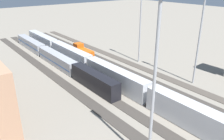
{
  "coord_description": "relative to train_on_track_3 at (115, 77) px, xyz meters",
  "views": [
    {
      "loc": [
        -45.15,
        36.37,
        26.36
      ],
      "look_at": [
        1.53,
        -0.19,
        2.5
      ],
      "focal_mm": 36.25,
      "sensor_mm": 36.0,
      "label": 1
    }
  ],
  "objects": [
    {
      "name": "train_on_track_2",
      "position": [
        24.54,
        -5.0,
        -0.46
      ],
      "size": [
        10.0,
        3.0,
        5.0
      ],
      "color": "#D85914",
      "rests_on": "ground_plane"
    },
    {
      "name": "track_bed_1",
      "position": [
        3.24,
        -10.0,
        -2.56
      ],
      "size": [
        140.0,
        2.8,
        0.12
      ],
      "primitive_type": "cube",
      "color": "#3D3833",
      "rests_on": "ground_plane"
    },
    {
      "name": "track_bed_5",
      "position": [
        3.24,
        10.0,
        -2.56
      ],
      "size": [
        140.0,
        2.8,
        0.12
      ],
      "primitive_type": "cube",
      "color": "#3D3833",
      "rests_on": "ground_plane"
    },
    {
      "name": "light_mast_0",
      "position": [
        -11.47,
        -18.03,
        17.09
      ],
      "size": [
        2.8,
        0.7,
        31.61
      ],
      "color": "#9EA0A5",
      "rests_on": "ground_plane"
    },
    {
      "name": "track_bed_4",
      "position": [
        3.24,
        5.0,
        -2.56
      ],
      "size": [
        140.0,
        2.8,
        0.12
      ],
      "primitive_type": "cube",
      "color": "#3D3833",
      "rests_on": "ground_plane"
    },
    {
      "name": "train_on_track_3",
      "position": [
        0.0,
        0.0,
        0.0
      ],
      "size": [
        119.8,
        3.0,
        5.0
      ],
      "color": "silver",
      "rests_on": "ground_plane"
    },
    {
      "name": "light_mast_2",
      "position": [
        10.07,
        -18.45,
        14.61
      ],
      "size": [
        2.8,
        0.7,
        27.02
      ],
      "color": "#9EA0A5",
      "rests_on": "ground_plane"
    },
    {
      "name": "ground_plane",
      "position": [
        3.24,
        -2.5,
        -2.62
      ],
      "size": [
        400.0,
        400.0,
        0.0
      ],
      "primitive_type": "plane",
      "color": "gray"
    },
    {
      "name": "track_bed_0",
      "position": [
        3.24,
        -15.0,
        -2.56
      ],
      "size": [
        140.0,
        2.8,
        0.12
      ],
      "primitive_type": "cube",
      "color": "#4C443D",
      "rests_on": "ground_plane"
    },
    {
      "name": "track_bed_2",
      "position": [
        3.24,
        -5.0,
        -2.56
      ],
      "size": [
        140.0,
        2.8,
        0.12
      ],
      "primitive_type": "cube",
      "color": "#3D3833",
      "rests_on": "ground_plane"
    },
    {
      "name": "train_on_track_4",
      "position": [
        26.24,
        5.0,
        -0.53
      ],
      "size": [
        66.4,
        3.06,
        4.4
      ],
      "color": "black",
      "rests_on": "ground_plane"
    },
    {
      "name": "track_bed_3",
      "position": [
        3.24,
        0.0,
        -2.56
      ],
      "size": [
        140.0,
        2.8,
        0.12
      ],
      "primitive_type": "cube",
      "color": "#4C443D",
      "rests_on": "ground_plane"
    },
    {
      "name": "light_mast_1",
      "position": [
        -24.15,
        12.9,
        14.59
      ],
      "size": [
        2.8,
        0.7,
        26.98
      ],
      "color": "#9EA0A5",
      "rests_on": "ground_plane"
    }
  ]
}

